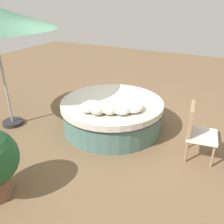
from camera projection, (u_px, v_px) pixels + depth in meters
name	position (u px, v px, depth m)	size (l,w,h in m)	color
ground_plane	(112.00, 127.00, 5.33)	(16.00, 16.00, 0.00)	brown
round_bed	(112.00, 114.00, 5.19)	(2.15, 2.15, 0.62)	#4C726B
throw_pillow_0	(90.00, 106.00, 4.63)	(0.51, 0.34, 0.17)	silver
throw_pillow_1	(100.00, 108.00, 4.53)	(0.49, 0.29, 0.18)	beige
throw_pillow_2	(111.00, 108.00, 4.52)	(0.42, 0.30, 0.20)	beige
throw_pillow_3	(123.00, 109.00, 4.52)	(0.42, 0.32, 0.17)	silver
throw_pillow_4	(134.00, 107.00, 4.61)	(0.44, 0.36, 0.15)	silver
patio_chair	(197.00, 129.00, 4.14)	(0.58, 0.56, 0.98)	#997A56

